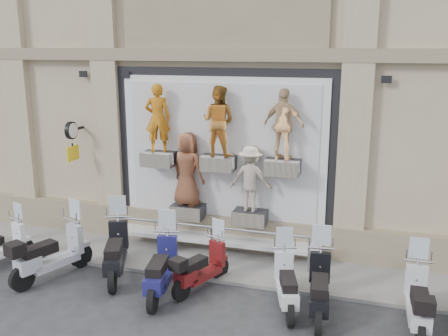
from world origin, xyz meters
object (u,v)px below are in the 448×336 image
Objects in this scene: scooter_f at (201,258)px; scooter_d at (115,241)px; scooter_i at (419,290)px; clock_sign_bracket at (72,136)px; scooter_h at (320,277)px; scooter_g at (287,273)px; scooter_c at (51,243)px; scooter_e at (161,258)px; guard_rail at (211,244)px.

scooter_d is at bearing -158.44° from scooter_f.
scooter_i is at bearing 17.09° from scooter_f.
scooter_i is (8.38, -2.14, -2.03)m from clock_sign_bracket.
scooter_d is at bearing 169.72° from scooter_h.
scooter_h is at bearing -22.99° from scooter_g.
scooter_c reaches higher than scooter_e.
scooter_e is at bearing -42.13° from scooter_d.
clock_sign_bracket is 8.88m from scooter_i.
scooter_f reaches higher than guard_rail.
scooter_i is (4.27, -0.35, 0.07)m from scooter_f.
scooter_d is 3.89m from scooter_g.
clock_sign_bracket is at bearing 173.16° from guard_rail.
scooter_d is at bearing -40.43° from clock_sign_bracket.
scooter_i is at bearing -20.52° from guard_rail.
clock_sign_bracket is 0.50× the size of scooter_e.
scooter_h is (0.64, -0.08, 0.06)m from scooter_g.
scooter_g is (3.88, -0.29, -0.11)m from scooter_d.
scooter_c reaches higher than scooter_h.
scooter_g reaches higher than guard_rail.
guard_rail is 2.27m from scooter_d.
scooter_f is at bearing 174.54° from scooter_i.
scooter_e is 2.59m from scooter_g.
scooter_i reaches higher than scooter_f.
guard_rail is at bearing 142.57° from scooter_h.
scooter_d is at bearing 40.89° from scooter_c.
scooter_h is (6.61, -2.15, -2.00)m from clock_sign_bracket.
scooter_g is at bearing -37.79° from guard_rail.
scooter_f is at bearing 29.10° from scooter_c.
scooter_g reaches higher than scooter_f.
scooter_g is 2.41m from scooter_i.
scooter_i is at bearing -17.54° from scooter_g.
guard_rail is at bearing -6.84° from clock_sign_bracket.
scooter_i reaches higher than scooter_g.
guard_rail is 3.62m from scooter_c.
clock_sign_bracket is 0.54× the size of scooter_i.
scooter_c is at bearing -150.29° from scooter_f.
scooter_g is at bearing 23.21° from scooter_c.
scooter_d reaches higher than scooter_c.
scooter_f is at bearing 155.61° from scooter_g.
scooter_c reaches higher than scooter_f.
scooter_f is (0.72, 0.47, -0.12)m from scooter_e.
scooter_d reaches higher than guard_rail.
scooter_c is at bearing 175.40° from scooter_h.
scooter_c is 0.99× the size of scooter_d.
scooter_h is at bearing -18.03° from clock_sign_bracket.
scooter_d is 1.09× the size of scooter_i.
scooter_h is (2.71, -1.68, 0.34)m from guard_rail.
scooter_g is at bearing 167.22° from scooter_h.
clock_sign_bracket reaches higher than scooter_d.
scooter_i is (4.48, -1.68, 0.31)m from guard_rail.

